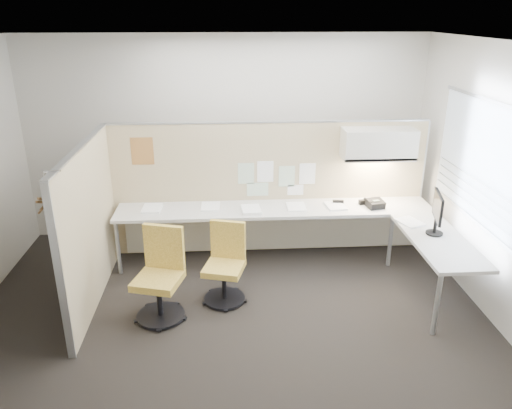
{
  "coord_description": "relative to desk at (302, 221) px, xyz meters",
  "views": [
    {
      "loc": [
        -0.01,
        -4.57,
        3.07
      ],
      "look_at": [
        0.33,
        0.8,
        0.97
      ],
      "focal_mm": 35.0,
      "sensor_mm": 36.0,
      "label": 1
    }
  ],
  "objects": [
    {
      "name": "floor",
      "position": [
        -0.93,
        -1.13,
        -0.61
      ],
      "size": [
        5.5,
        4.5,
        0.01
      ],
      "primitive_type": "cube",
      "color": "black",
      "rests_on": "ground"
    },
    {
      "name": "ceiling",
      "position": [
        -0.93,
        -1.13,
        2.2
      ],
      "size": [
        5.5,
        4.5,
        0.01
      ],
      "primitive_type": "cube",
      "color": "white",
      "rests_on": "wall_back"
    },
    {
      "name": "wall_back",
      "position": [
        -0.93,
        1.12,
        0.8
      ],
      "size": [
        5.5,
        0.02,
        2.8
      ],
      "primitive_type": "cube",
      "color": "beige",
      "rests_on": "ground"
    },
    {
      "name": "wall_front",
      "position": [
        -0.93,
        -3.38,
        0.8
      ],
      "size": [
        5.5,
        0.02,
        2.8
      ],
      "primitive_type": "cube",
      "color": "beige",
      "rests_on": "ground"
    },
    {
      "name": "wall_right",
      "position": [
        1.82,
        -1.13,
        0.8
      ],
      "size": [
        0.02,
        4.5,
        2.8
      ],
      "primitive_type": "cube",
      "color": "beige",
      "rests_on": "ground"
    },
    {
      "name": "window_pane",
      "position": [
        1.79,
        -1.13,
        0.95
      ],
      "size": [
        0.01,
        2.8,
        1.3
      ],
      "primitive_type": "cube",
      "color": "#A6B6C1",
      "rests_on": "wall_right"
    },
    {
      "name": "partition_back",
      "position": [
        -0.38,
        0.47,
        0.27
      ],
      "size": [
        4.1,
        0.06,
        1.75
      ],
      "primitive_type": "cube",
      "color": "tan",
      "rests_on": "floor"
    },
    {
      "name": "partition_left",
      "position": [
        -2.43,
        -0.63,
        0.27
      ],
      "size": [
        0.06,
        2.2,
        1.75
      ],
      "primitive_type": "cube",
      "color": "tan",
      "rests_on": "floor"
    },
    {
      "name": "desk",
      "position": [
        0.0,
        0.0,
        0.0
      ],
      "size": [
        4.0,
        2.07,
        0.73
      ],
      "color": "beige",
      "rests_on": "floor"
    },
    {
      "name": "overhead_bin",
      "position": [
        0.97,
        0.26,
        0.91
      ],
      "size": [
        0.9,
        0.36,
        0.38
      ],
      "primitive_type": "cube",
      "color": "beige",
      "rests_on": "partition_back"
    },
    {
      "name": "task_light_strip",
      "position": [
        0.97,
        0.26,
        0.7
      ],
      "size": [
        0.6,
        0.06,
        0.02
      ],
      "primitive_type": "cube",
      "color": "#FFEABF",
      "rests_on": "overhead_bin"
    },
    {
      "name": "pinned_papers",
      "position": [
        -0.3,
        0.44,
        0.43
      ],
      "size": [
        1.01,
        0.0,
        0.47
      ],
      "color": "#8CBF8C",
      "rests_on": "partition_back"
    },
    {
      "name": "poster",
      "position": [
        -1.98,
        0.44,
        0.82
      ],
      "size": [
        0.28,
        0.0,
        0.35
      ],
      "primitive_type": "cube",
      "color": "orange",
      "rests_on": "partition_back"
    },
    {
      "name": "chair_left",
      "position": [
        -1.65,
        -1.05,
        -0.15
      ],
      "size": [
        0.56,
        0.58,
        0.97
      ],
      "rotation": [
        0.0,
        0.0,
        -0.28
      ],
      "color": "black",
      "rests_on": "floor"
    },
    {
      "name": "chair_right",
      "position": [
        -0.97,
        -0.76,
        -0.19
      ],
      "size": [
        0.51,
        0.52,
        0.88
      ],
      "rotation": [
        0.0,
        0.0,
        -0.27
      ],
      "color": "black",
      "rests_on": "floor"
    },
    {
      "name": "monitor",
      "position": [
        1.37,
        -0.76,
        0.4
      ],
      "size": [
        0.19,
        0.45,
        0.48
      ],
      "rotation": [
        0.0,
        0.0,
        1.33
      ],
      "color": "black",
      "rests_on": "desk"
    },
    {
      "name": "phone",
      "position": [
        0.93,
        0.07,
        0.18
      ],
      "size": [
        0.25,
        0.23,
        0.12
      ],
      "rotation": [
        0.0,
        0.0,
        0.23
      ],
      "color": "black",
      "rests_on": "desk"
    },
    {
      "name": "stapler",
      "position": [
        0.5,
        0.23,
        0.15
      ],
      "size": [
        0.14,
        0.06,
        0.05
      ],
      "primitive_type": "cube",
      "rotation": [
        0.0,
        0.0,
        -0.18
      ],
      "color": "black",
      "rests_on": "desk"
    },
    {
      "name": "tape_dispenser",
      "position": [
        0.81,
        0.2,
        0.16
      ],
      "size": [
        0.11,
        0.08,
        0.06
      ],
      "primitive_type": "cube",
      "rotation": [
        0.0,
        0.0,
        0.22
      ],
      "color": "black",
      "rests_on": "desk"
    },
    {
      "name": "coat_hook",
      "position": [
        -2.51,
        -1.5,
        0.81
      ],
      "size": [
        0.18,
        0.47,
        1.4
      ],
      "color": "silver",
      "rests_on": "partition_left"
    },
    {
      "name": "paper_stack_0",
      "position": [
        -1.88,
        0.18,
        0.14
      ],
      "size": [
        0.24,
        0.31,
        0.03
      ],
      "primitive_type": "cube",
      "rotation": [
        0.0,
        0.0,
        -0.04
      ],
      "color": "white",
      "rests_on": "desk"
    },
    {
      "name": "paper_stack_1",
      "position": [
        -1.15,
        0.21,
        0.14
      ],
      "size": [
        0.24,
        0.31,
        0.02
      ],
      "primitive_type": "cube",
      "rotation": [
        0.0,
        0.0,
        -0.03
      ],
      "color": "white",
      "rests_on": "desk"
    },
    {
      "name": "paper_stack_2",
      "position": [
        -0.64,
        0.05,
        0.15
      ],
      "size": [
        0.25,
        0.31,
        0.04
      ],
      "primitive_type": "cube",
      "rotation": [
        0.0,
        0.0,
        0.07
      ],
      "color": "white",
      "rests_on": "desk"
    },
    {
      "name": "paper_stack_3",
      "position": [
        -0.06,
        0.14,
        0.14
      ],
      "size": [
        0.23,
        0.3,
        0.02
      ],
      "primitive_type": "cube",
      "rotation": [
        0.0,
        0.0,
        -0.0
      ],
      "color": "white",
      "rests_on": "desk"
    },
    {
      "name": "paper_stack_4",
      "position": [
        0.44,
        0.14,
        0.14
      ],
      "size": [
        0.26,
        0.32,
        0.02
      ],
      "primitive_type": "cube",
      "rotation": [
        0.0,
        0.0,
        0.09
      ],
      "color": "white",
      "rests_on": "desk"
    },
    {
      "name": "paper_stack_5",
      "position": [
        1.21,
        -0.43,
        0.14
      ],
      "size": [
        0.32,
        0.36,
        0.02
      ],
      "primitive_type": "cube",
      "rotation": [
        0.0,
        0.0,
        0.36
      ],
      "color": "white",
      "rests_on": "desk"
    }
  ]
}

